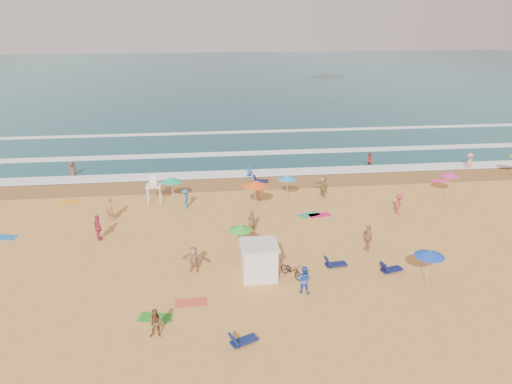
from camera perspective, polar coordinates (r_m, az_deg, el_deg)
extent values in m
plane|color=gold|center=(34.14, 1.64, -5.82)|extent=(220.00, 220.00, 0.00)
cube|color=#0C4756|center=(115.39, -4.42, 12.77)|extent=(220.00, 140.00, 0.18)
plane|color=olive|center=(45.60, -0.58, 1.07)|extent=(220.00, 220.00, 0.00)
cube|color=white|center=(47.93, -0.90, 2.15)|extent=(200.00, 2.20, 0.05)
cube|color=white|center=(54.60, -1.64, 4.43)|extent=(200.00, 1.60, 0.05)
cube|color=white|center=(64.24, -2.43, 6.85)|extent=(200.00, 1.20, 0.05)
cube|color=white|center=(29.68, 0.34, -7.91)|extent=(2.00, 2.00, 2.00)
cube|color=silver|center=(29.19, 0.35, -6.08)|extent=(2.20, 2.20, 0.12)
imported|color=black|center=(29.95, 4.07, -8.89)|extent=(1.49, 1.74, 0.90)
cone|color=#CC2D8A|center=(44.35, 21.29, 1.93)|extent=(1.60, 1.60, 0.35)
cone|color=#2F9BD4|center=(40.60, 3.62, 1.69)|extent=(1.57, 1.57, 0.35)
cone|color=#15B181|center=(40.86, -9.65, 1.38)|extent=(1.65, 1.65, 0.35)
cone|color=green|center=(31.63, -1.79, -4.08)|extent=(1.55, 1.55, 0.35)
cone|color=#1642BC|center=(30.07, 19.24, -6.64)|extent=(1.69, 1.69, 0.35)
cone|color=#FF591A|center=(38.36, -0.11, 0.94)|extent=(2.04, 2.04, 0.35)
cube|color=#101D52|center=(24.73, -1.37, -16.64)|extent=(1.41, 1.05, 0.34)
cube|color=#0F184C|center=(31.48, 9.13, -8.15)|extent=(1.35, 0.69, 0.34)
cube|color=#0F144C|center=(31.60, 15.25, -8.53)|extent=(1.40, 0.86, 0.34)
cube|color=#0F164F|center=(45.65, 0.59, 1.31)|extent=(1.35, 0.69, 0.34)
cube|color=#1C6EB4|center=(39.07, -26.83, -4.63)|extent=(1.85, 1.23, 0.03)
cube|color=#298C23|center=(27.05, -11.44, -13.88)|extent=(1.85, 1.21, 0.03)
cube|color=orange|center=(43.89, -20.55, -1.05)|extent=(1.82, 1.14, 0.03)
cube|color=#D14E31|center=(27.92, -7.44, -12.43)|extent=(1.73, 0.93, 0.03)
cube|color=#DE1B53|center=(38.79, 7.29, -2.64)|extent=(1.83, 1.16, 0.03)
cube|color=#279D69|center=(38.75, 6.08, -2.62)|extent=(1.90, 1.45, 0.03)
cube|color=#F33967|center=(49.07, 20.29, 1.19)|extent=(1.75, 0.96, 0.03)
imported|color=brown|center=(50.23, -20.24, 2.34)|extent=(0.99, 0.98, 1.72)
imported|color=#2570B1|center=(39.92, -8.06, -0.78)|extent=(0.83, 1.15, 1.61)
imported|color=tan|center=(53.71, 23.19, 3.14)|extent=(1.38, 1.22, 1.85)
imported|color=#9F7C49|center=(42.42, 7.65, 0.69)|extent=(1.04, 1.79, 1.84)
imported|color=#C73155|center=(35.80, -17.61, -3.92)|extent=(0.96, 1.15, 1.85)
imported|color=#2558B0|center=(46.90, -0.78, 2.26)|extent=(0.62, 0.49, 1.50)
imported|color=#B92E2E|center=(51.88, 12.84, 3.56)|extent=(0.86, 0.94, 1.56)
imported|color=brown|center=(35.18, -0.52, -3.38)|extent=(0.79, 0.71, 1.80)
imported|color=#C33043|center=(39.85, 16.04, -1.38)|extent=(1.16, 1.25, 1.69)
imported|color=#A5774C|center=(41.20, 0.13, 0.17)|extent=(0.59, 0.86, 1.69)
imported|color=tan|center=(33.62, 12.66, -5.09)|extent=(0.61, 1.11, 1.80)
imported|color=brown|center=(25.29, -11.35, -14.53)|extent=(0.79, 0.64, 1.50)
imported|color=#A2674B|center=(38.71, -16.31, -1.91)|extent=(0.81, 0.73, 1.86)
imported|color=tan|center=(30.53, -7.16, -7.61)|extent=(1.59, 0.82, 1.64)
imported|color=blue|center=(28.32, 5.47, -9.92)|extent=(0.98, 0.90, 1.64)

